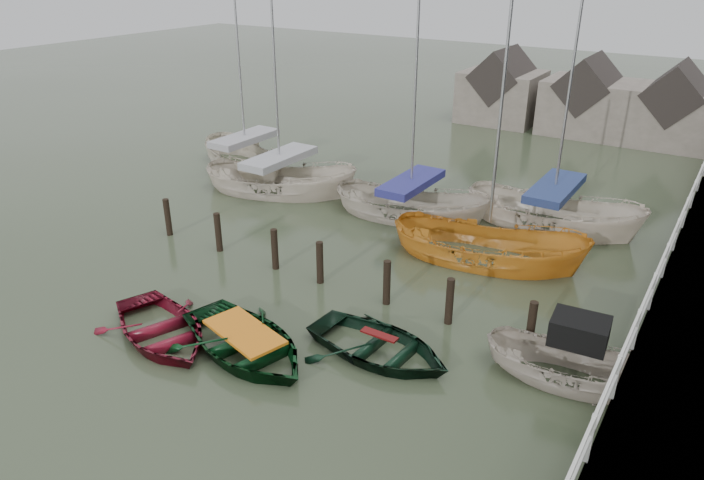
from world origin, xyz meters
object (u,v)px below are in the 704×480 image
Objects in this scene: sailboat_d at (550,225)px; sailboat_e at (247,168)px; sailboat_b at (410,216)px; rowboat_dkgreen at (379,355)px; rowboat_green at (246,354)px; motorboat at (570,379)px; sailboat_a at (281,191)px; rowboat_red at (162,338)px; sailboat_c at (486,260)px.

sailboat_d reaches higher than sailboat_e.
rowboat_dkgreen is at bearing -165.10° from sailboat_b.
motorboat is (7.38, 3.34, 0.10)m from rowboat_green.
sailboat_d is at bearing 14.20° from motorboat.
rowboat_green is 0.39× the size of sailboat_d.
rowboat_green is at bearing 175.94° from sailboat_b.
sailboat_d reaches higher than sailboat_a.
rowboat_red is 0.95× the size of motorboat.
rowboat_green is at bearing -116.37° from sailboat_e.
sailboat_d is at bearing -5.21° from rowboat_red.
sailboat_d reaches higher than rowboat_green.
sailboat_c reaches higher than rowboat_red.
sailboat_d is 1.13× the size of sailboat_e.
motorboat is (4.45, 1.54, 0.10)m from rowboat_dkgreen.
rowboat_red is at bearing 153.49° from sailboat_d.
rowboat_dkgreen is 0.33× the size of sailboat_b.
motorboat is 0.38× the size of sailboat_a.
motorboat is at bearing -133.93° from sailboat_a.
rowboat_green is 8.11m from motorboat.
sailboat_d is (4.90, 2.08, -0.00)m from sailboat_b.
sailboat_b is at bearing -74.34° from sailboat_e.
sailboat_c is at bearing -80.57° from sailboat_e.
sailboat_b is at bearing 43.64° from motorboat.
sailboat_e reaches higher than motorboat.
rowboat_green is at bearing 109.23° from motorboat.
sailboat_b is at bearing -103.97° from sailboat_a.
sailboat_d is (-3.23, 9.21, -0.04)m from motorboat.
sailboat_e is (-13.37, 3.05, 0.05)m from sailboat_c.
motorboat reaches higher than rowboat_dkgreen.
rowboat_green is 3.45m from rowboat_dkgreen.
rowboat_green is 15.40m from sailboat_e.
sailboat_b is 1.25× the size of sailboat_c.
sailboat_a is (-4.41, 10.63, 0.06)m from rowboat_red.
rowboat_dkgreen is at bearing 169.33° from sailboat_c.
sailboat_b reaches higher than sailboat_a.
rowboat_green reaches higher than rowboat_dkgreen.
sailboat_e reaches higher than rowboat_red.
sailboat_c is (9.98, -1.43, -0.05)m from sailboat_a.
sailboat_d reaches higher than rowboat_dkgreen.
sailboat_a reaches higher than sailboat_e.
rowboat_red is at bearing -176.42° from sailboat_a.
rowboat_green is 10.50m from sailboat_b.
sailboat_d reaches higher than sailboat_c.
rowboat_red is at bearing -125.23° from sailboat_e.
sailboat_a is 0.94× the size of sailboat_b.
sailboat_c is 4.15m from sailboat_d.
sailboat_e is (-9.42, 1.10, -0.01)m from sailboat_b.
rowboat_dkgreen is 0.93× the size of motorboat.
sailboat_d is at bearing -63.77° from sailboat_e.
sailboat_c is at bearing -5.06° from rowboat_green.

